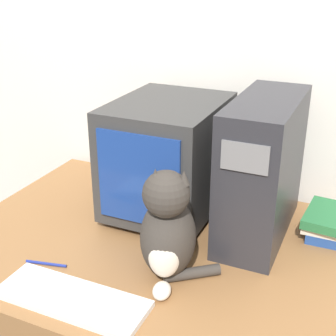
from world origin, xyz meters
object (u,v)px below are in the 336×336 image
Objects in this scene: crt_monitor at (167,157)px; book_stack at (329,222)px; computer_tower at (262,169)px; pen at (46,264)px; cat at (168,231)px; keyboard at (72,298)px.

crt_monitor is 2.12× the size of book_stack.
pen is (-0.54, -0.47, -0.23)m from computer_tower.
cat is 2.68× the size of pen.
book_stack reaches higher than pen.
crt_monitor is 0.60m from book_stack.
cat is 1.62× the size of book_stack.
crt_monitor is at bearing -173.66° from book_stack.
computer_tower is (0.34, -0.01, 0.02)m from crt_monitor.
pen is (-0.77, -0.54, -0.04)m from book_stack.
crt_monitor reaches higher than book_stack.
cat reaches higher than pen.
book_stack is at bearing 31.18° from cat.
crt_monitor is 0.62m from keyboard.
keyboard is 0.88m from book_stack.
keyboard is at bearing -122.80° from computer_tower.
computer_tower is 2.23× the size of book_stack.
keyboard is (-0.37, -0.58, -0.23)m from computer_tower.
computer_tower is 0.75m from pen.
pen is at bearing -178.30° from cat.
cat is 0.41m from pen.
computer_tower is 1.12× the size of keyboard.
cat is 0.60m from book_stack.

